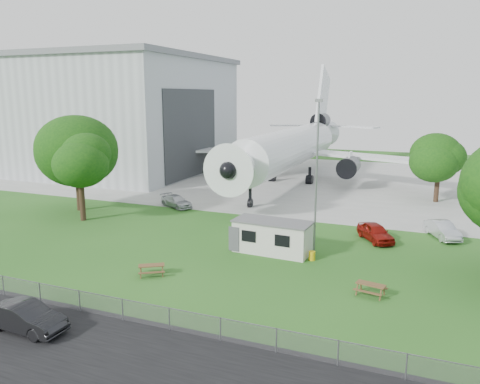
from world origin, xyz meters
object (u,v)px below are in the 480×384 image
at_px(site_cabin, 272,237).
at_px(picnic_east, 370,295).
at_px(hangar, 90,113).
at_px(car_centre_sedan, 26,318).
at_px(airliner, 293,146).
at_px(picnic_west, 152,275).

relative_size(site_cabin, picnic_east, 3.79).
bearing_deg(site_cabin, picnic_east, -33.51).
relative_size(hangar, site_cabin, 6.30).
distance_m(picnic_east, car_centre_sedan, 20.22).
bearing_deg(car_centre_sedan, site_cabin, -23.89).
xyz_separation_m(airliner, picnic_west, (0.82, -38.98, -5.27)).
height_order(picnic_west, car_centre_sedan, car_centre_sedan).
relative_size(hangar, airliner, 0.90).
bearing_deg(picnic_west, site_cabin, 18.66).
xyz_separation_m(hangar, picnic_west, (36.79, -39.12, -9.41)).
distance_m(hangar, airliner, 36.21).
xyz_separation_m(site_cabin, picnic_west, (-6.33, -7.81, -1.31)).
distance_m(site_cabin, picnic_west, 10.14).
height_order(airliner, site_cabin, airliner).
height_order(site_cabin, picnic_west, site_cabin).
xyz_separation_m(airliner, picnic_east, (15.46, -36.67, -5.27)).
bearing_deg(hangar, picnic_east, -35.60).
bearing_deg(site_cabin, car_centre_sedan, -115.66).
bearing_deg(site_cabin, airliner, 102.91).
distance_m(site_cabin, picnic_east, 10.06).
relative_size(site_cabin, picnic_west, 3.79).
xyz_separation_m(hangar, picnic_east, (51.43, -36.81, -9.41)).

